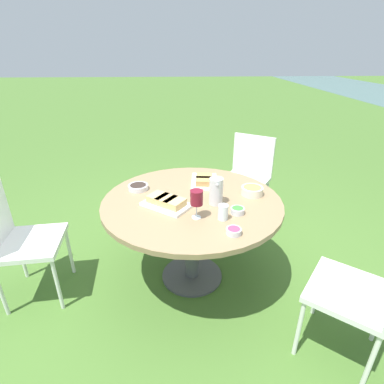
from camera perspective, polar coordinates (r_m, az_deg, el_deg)
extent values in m
plane|color=#446B2B|center=(2.57, 0.00, -15.66)|extent=(40.00, 40.00, 0.00)
cylinder|color=#4C4C51|center=(2.56, 0.00, -15.51)|extent=(0.49, 0.49, 0.02)
cylinder|color=#4C4C51|center=(2.35, 0.00, -9.32)|extent=(0.11, 0.11, 0.65)
cylinder|color=#8C7251|center=(2.18, 0.00, -1.84)|extent=(1.30, 1.30, 0.03)
cube|color=silver|center=(3.18, 10.03, 2.12)|extent=(0.59, 0.60, 0.04)
cube|color=silver|center=(3.27, 11.59, 6.95)|extent=(0.27, 0.38, 0.42)
cylinder|color=silver|center=(3.19, 5.25, -2.15)|extent=(0.03, 0.03, 0.43)
cylinder|color=silver|center=(3.07, 11.83, -3.83)|extent=(0.03, 0.03, 0.43)
cylinder|color=silver|center=(3.49, 7.88, 0.29)|extent=(0.03, 0.03, 0.43)
cylinder|color=silver|center=(3.38, 13.95, -1.14)|extent=(0.03, 0.03, 0.43)
cube|color=silver|center=(2.44, -28.37, -8.52)|extent=(0.48, 0.46, 0.04)
cylinder|color=silver|center=(2.36, -24.24, -15.80)|extent=(0.03, 0.03, 0.43)
cylinder|color=silver|center=(2.66, -22.27, -10.34)|extent=(0.03, 0.03, 0.43)
cylinder|color=silver|center=(2.50, -32.70, -15.50)|extent=(0.03, 0.03, 0.43)
cylinder|color=silver|center=(2.78, -29.79, -10.39)|extent=(0.03, 0.03, 0.43)
cube|color=silver|center=(1.99, 27.76, -16.51)|extent=(0.61, 0.60, 0.04)
cylinder|color=silver|center=(2.30, 22.83, -16.73)|extent=(0.03, 0.03, 0.43)
cylinder|color=silver|center=(2.02, 19.70, -23.27)|extent=(0.03, 0.03, 0.43)
cylinder|color=silver|center=(2.30, 32.16, -19.23)|extent=(0.03, 0.03, 0.43)
cylinder|color=silver|center=(2.02, 30.79, -26.29)|extent=(0.03, 0.03, 0.43)
cylinder|color=silver|center=(2.08, 4.61, 0.15)|extent=(0.10, 0.10, 0.19)
cone|color=silver|center=(2.00, 4.84, 1.70)|extent=(0.02, 0.02, 0.02)
cylinder|color=silver|center=(1.94, 0.85, -4.85)|extent=(0.06, 0.06, 0.01)
cylinder|color=silver|center=(1.91, 0.86, -3.58)|extent=(0.01, 0.01, 0.09)
cylinder|color=maroon|center=(1.87, 0.88, -1.06)|extent=(0.08, 0.08, 0.10)
cube|color=white|center=(2.44, 2.33, 2.01)|extent=(0.34, 0.23, 0.02)
cube|color=#B2844C|center=(2.36, 2.33, 2.03)|extent=(0.13, 0.14, 0.04)
cube|color=#B2844C|center=(2.43, 2.34, 2.71)|extent=(0.13, 0.14, 0.04)
cube|color=white|center=(2.08, -4.89, -2.44)|extent=(0.35, 0.38, 0.02)
cube|color=tan|center=(2.11, -6.49, -1.10)|extent=(0.17, 0.17, 0.05)
cube|color=tan|center=(2.07, -4.93, -1.61)|extent=(0.17, 0.17, 0.05)
cube|color=tan|center=(2.03, -3.30, -2.13)|extent=(0.17, 0.17, 0.05)
cylinder|color=beige|center=(2.27, 11.38, 0.20)|extent=(0.16, 0.16, 0.06)
cylinder|color=#E0C147|center=(2.26, 11.42, 0.61)|extent=(0.13, 0.13, 0.03)
cylinder|color=silver|center=(2.00, 8.66, -3.55)|extent=(0.09, 0.09, 0.04)
cylinder|color=#387533|center=(1.99, 8.68, -3.24)|extent=(0.07, 0.07, 0.02)
cylinder|color=silver|center=(2.35, -10.20, 0.91)|extent=(0.15, 0.15, 0.04)
cylinder|color=#2D231E|center=(2.35, -10.22, 1.15)|extent=(0.13, 0.13, 0.02)
cylinder|color=silver|center=(1.79, 7.96, -7.42)|extent=(0.09, 0.09, 0.04)
cylinder|color=#D6385B|center=(1.78, 7.98, -7.13)|extent=(0.07, 0.07, 0.02)
cylinder|color=silver|center=(1.91, 5.93, -3.85)|extent=(0.07, 0.07, 0.10)
cube|color=brown|center=(3.42, -11.05, -2.34)|extent=(0.30, 0.14, 0.24)
torus|color=brown|center=(3.35, -11.26, -0.08)|extent=(0.19, 0.01, 0.19)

